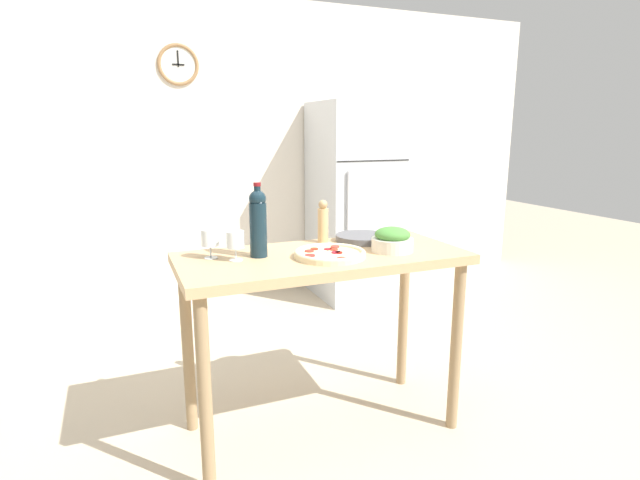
# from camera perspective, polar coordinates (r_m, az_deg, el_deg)

# --- Properties ---
(ground_plane) EXTENTS (14.00, 14.00, 0.00)m
(ground_plane) POSITION_cam_1_polar(r_m,az_deg,el_deg) (2.74, 0.26, -20.57)
(ground_plane) COLOR #BCAD93
(wall_back) EXTENTS (6.40, 0.09, 2.60)m
(wall_back) POSITION_cam_1_polar(r_m,az_deg,el_deg) (4.50, -11.21, 9.79)
(wall_back) COLOR silver
(wall_back) RESTS_ON ground_plane
(refrigerator) EXTENTS (0.68, 0.74, 1.73)m
(refrigerator) POSITION_cam_1_polar(r_m,az_deg,el_deg) (4.51, 3.89, 4.44)
(refrigerator) COLOR #B7BCC1
(refrigerator) RESTS_ON ground_plane
(prep_counter) EXTENTS (1.36, 0.61, 0.92)m
(prep_counter) POSITION_cam_1_polar(r_m,az_deg,el_deg) (2.40, 0.28, -4.49)
(prep_counter) COLOR tan
(prep_counter) RESTS_ON ground_plane
(wine_bottle) EXTENTS (0.08, 0.08, 0.34)m
(wine_bottle) POSITION_cam_1_polar(r_m,az_deg,el_deg) (2.30, -7.09, 2.08)
(wine_bottle) COLOR #142833
(wine_bottle) RESTS_ON prep_counter
(wine_glass_near) EXTENTS (0.08, 0.08, 0.13)m
(wine_glass_near) POSITION_cam_1_polar(r_m,az_deg,el_deg) (2.26, -9.65, -0.13)
(wine_glass_near) COLOR silver
(wine_glass_near) RESTS_ON prep_counter
(wine_glass_far) EXTENTS (0.08, 0.08, 0.13)m
(wine_glass_far) POSITION_cam_1_polar(r_m,az_deg,el_deg) (2.32, -12.46, 0.16)
(wine_glass_far) COLOR silver
(wine_glass_far) RESTS_ON prep_counter
(pepper_mill) EXTENTS (0.06, 0.06, 0.22)m
(pepper_mill) POSITION_cam_1_polar(r_m,az_deg,el_deg) (2.59, 0.34, 2.05)
(pepper_mill) COLOR tan
(pepper_mill) RESTS_ON prep_counter
(salad_bowl) EXTENTS (0.20, 0.20, 0.12)m
(salad_bowl) POSITION_cam_1_polar(r_m,az_deg,el_deg) (2.43, 8.27, -0.01)
(salad_bowl) COLOR silver
(salad_bowl) RESTS_ON prep_counter
(homemade_pizza) EXTENTS (0.33, 0.33, 0.03)m
(homemade_pizza) POSITION_cam_1_polar(r_m,az_deg,el_deg) (2.30, 1.13, -1.58)
(homemade_pizza) COLOR beige
(homemade_pizza) RESTS_ON prep_counter
(cast_iron_skillet) EXTENTS (0.28, 0.44, 0.03)m
(cast_iron_skillet) POSITION_cam_1_polar(r_m,az_deg,el_deg) (2.64, 4.85, 0.26)
(cast_iron_skillet) COLOR #56565B
(cast_iron_skillet) RESTS_ON prep_counter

